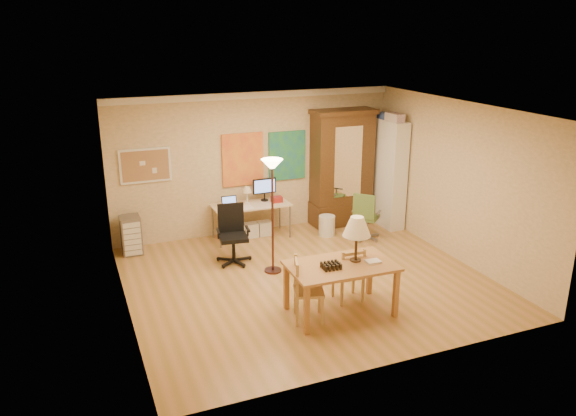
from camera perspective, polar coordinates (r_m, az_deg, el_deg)
name	(u,v)px	position (r m, az deg, el deg)	size (l,w,h in m)	color
floor	(307,280)	(9.00, 1.95, -7.33)	(5.50, 5.50, 0.00)	olive
crown_molding	(254,95)	(10.49, -3.44, 11.38)	(5.50, 0.08, 0.12)	white
corkboard	(145,166)	(10.24, -14.29, 4.21)	(0.90, 0.04, 0.62)	#A87B4F
art_panel_left	(243,160)	(10.63, -4.61, 4.93)	(0.80, 0.04, 1.00)	yellow
art_panel_right	(287,156)	(10.92, -0.09, 5.35)	(0.75, 0.04, 0.95)	#216F87
dining_table	(347,254)	(7.77, 6.01, -4.65)	(1.48, 0.91, 1.38)	brown
ladder_chair_back	(349,276)	(8.26, 6.21, -6.87)	(0.40, 0.39, 0.84)	#A2874A
ladder_chair_left	(307,291)	(7.71, 1.90, -8.46)	(0.51, 0.52, 0.90)	#A2874A
torchiere_lamp	(272,183)	(8.79, -1.62, 2.60)	(0.34, 0.34, 1.89)	#402119
computer_desk	(252,217)	(10.65, -3.67, -0.90)	(1.45, 0.63, 1.10)	beige
office_chair_black	(233,247)	(9.59, -5.58, -4.00)	(0.62, 0.62, 1.00)	black
office_chair_green	(365,227)	(10.66, 7.86, -1.89)	(0.59, 0.59, 0.93)	slate
drawer_cart	(131,235)	(10.27, -15.65, -2.67)	(0.34, 0.41, 0.68)	slate
armoire	(341,175)	(11.26, 5.44, 3.34)	(1.26, 0.60, 2.32)	#361D0E
bookshelf	(389,174)	(11.28, 10.20, 3.41)	(0.32, 0.85, 2.12)	white
wastebin	(327,226)	(10.80, 3.97, -1.79)	(0.31, 0.31, 0.39)	silver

